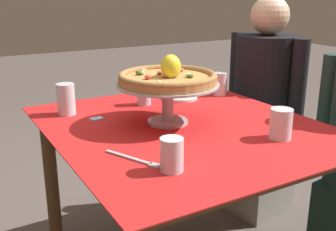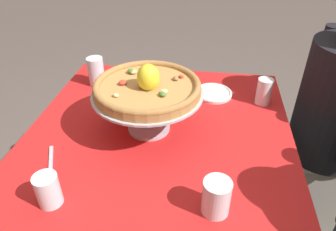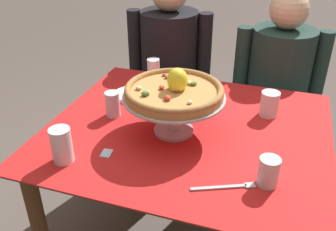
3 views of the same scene
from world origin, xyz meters
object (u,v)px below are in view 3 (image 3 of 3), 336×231
Objects in this scene: pizza at (174,90)px; side_plate at (131,94)px; water_glass_front_right at (268,173)px; water_glass_back_right at (269,105)px; water_glass_side_left at (113,106)px; sugar_packet at (107,153)px; dinner_fork at (227,187)px; diner_right at (275,100)px; pizza_stand at (174,105)px; water_glass_back_left at (153,71)px; water_glass_front_left at (62,147)px; diner_left at (169,82)px.

pizza reaches higher than side_plate.
water_glass_back_right is at bearing 94.74° from water_glass_front_right.
sugar_packet is at bearing -69.47° from water_glass_side_left.
water_glass_front_right is 0.14m from dinner_fork.
diner_right is (0.54, 0.98, -0.18)m from sugar_packet.
pizza_stand is at bearing 134.51° from dinner_fork.
water_glass_back_left is 0.75m from water_glass_front_left.
pizza is at bearing 37.59° from pizza_stand.
diner_right is at bearing 91.40° from water_glass_front_right.
pizza_stand is at bearing -70.53° from diner_left.
water_glass_front_right is 0.57m from sugar_packet.
water_glass_side_left is 0.65× the size of side_plate.
diner_left reaches higher than dinner_fork.
water_glass_front_left reaches higher than dinner_fork.
water_glass_side_left is (-0.28, 0.04, -0.13)m from pizza.
water_glass_front_left is at bearing -122.12° from diner_right.
water_glass_back_right is at bearing 81.17° from dinner_fork.
water_glass_front_left is at bearing -94.68° from water_glass_back_left.
water_glass_front_left is at bearing -146.49° from sugar_packet.
water_glass_front_right is at bearing -88.60° from diner_right.
dinner_fork is at bearing -95.32° from diner_right.
diner_left is at bearing 87.65° from water_glass_front_left.
sugar_packet is (-0.18, -0.22, -0.18)m from pizza.
water_glass_back_right is 0.99× the size of water_glass_side_left.
pizza_stand is 0.38m from side_plate.
water_glass_front_left is at bearing -94.25° from water_glass_side_left.
water_glass_front_left is 0.54m from side_plate.
sugar_packet is 0.04× the size of diner_right.
side_plate is 0.47m from sugar_packet.
diner_right reaches higher than water_glass_back_left.
side_plate is 0.54m from diner_left.
water_glass_back_left is at bearing 162.45° from water_glass_back_right.
water_glass_front_right is 0.09× the size of diner_right.
dinner_fork is (0.57, 0.04, -0.05)m from water_glass_front_left.
water_glass_front_left is at bearing -92.35° from diner_left.
sugar_packet is (0.10, -0.46, -0.01)m from side_plate.
diner_left is (0.04, 1.06, -0.21)m from water_glass_front_left.
pizza is 3.34× the size of water_glass_back_left.
dinner_fork is (-0.12, -0.06, -0.04)m from water_glass_front_right.
water_glass_side_left is 0.29m from sugar_packet.
pizza_stand is 0.39m from dinner_fork.
dinner_fork is at bearing -54.17° from water_glass_back_left.
water_glass_back_left is 0.90m from water_glass_front_right.
diner_left is 0.62m from diner_right.
pizza_stand is 0.89m from diner_right.
pizza is (0.00, 0.00, 0.06)m from pizza_stand.
water_glass_back_right reaches higher than water_glass_front_right.
water_glass_back_right is 1.08× the size of water_glass_front_right.
diner_right is (0.10, 1.02, -0.18)m from dinner_fork.
diner_left reaches higher than pizza_stand.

